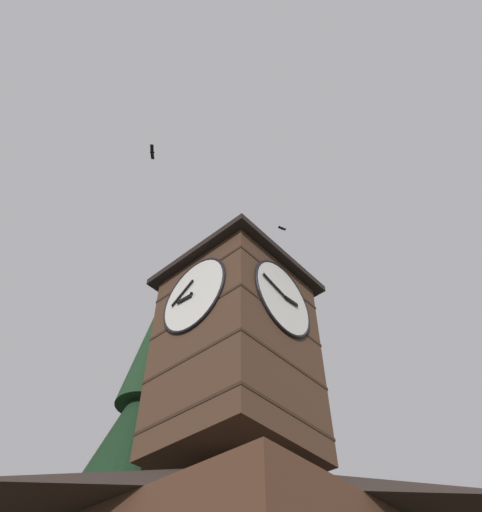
{
  "coord_description": "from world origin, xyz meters",
  "views": [
    {
      "loc": [
        9.92,
        8.69,
        2.34
      ],
      "look_at": [
        0.06,
        -0.11,
        16.32
      ],
      "focal_mm": 33.99,
      "sensor_mm": 36.0,
      "label": 1
    }
  ],
  "objects": [
    {
      "name": "clock_tower",
      "position": [
        -0.05,
        -0.43,
        12.36
      ],
      "size": [
        4.84,
        4.84,
        9.99
      ],
      "color": "#4C3323",
      "rests_on": "building_main"
    },
    {
      "name": "flying_bird_high",
      "position": [
        -4.45,
        -1.09,
        22.8
      ],
      "size": [
        0.48,
        0.29,
        0.11
      ],
      "color": "black"
    },
    {
      "name": "flying_bird_low",
      "position": [
        4.65,
        -0.75,
        19.16
      ],
      "size": [
        0.56,
        0.57,
        0.11
      ],
      "color": "black"
    }
  ]
}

